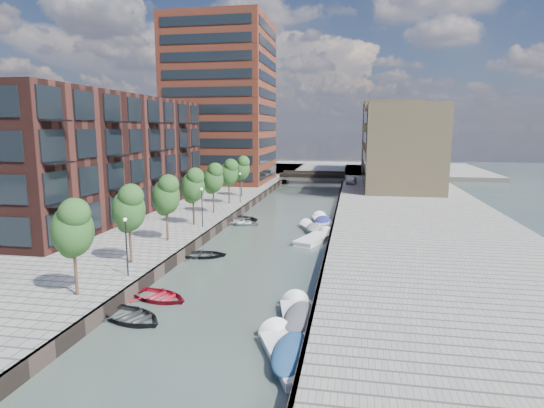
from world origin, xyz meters
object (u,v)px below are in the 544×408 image
(sloop_1, at_px, (203,257))
(tree_0, at_px, (72,227))
(motorboat_0, at_px, (287,353))
(tree_2, at_px, (166,194))
(sloop_0, at_px, (132,320))
(sloop_2, at_px, (159,299))
(motorboat_1, at_px, (299,317))
(tree_5, at_px, (229,172))
(motorboat_3, at_px, (322,221))
(tree_6, at_px, (241,168))
(bridge, at_px, (313,177))
(motorboat_4, at_px, (312,228))
(sloop_3, at_px, (242,225))
(tree_4, at_px, (213,178))
(tree_1, at_px, (128,207))
(motorboat_2, at_px, (317,239))
(tree_3, at_px, (193,185))
(car, at_px, (352,180))
(sloop_4, at_px, (241,220))

(sloop_1, bearing_deg, tree_0, 152.79)
(tree_0, relative_size, motorboat_0, 1.01)
(tree_2, height_order, sloop_0, tree_2)
(sloop_1, height_order, motorboat_0, motorboat_0)
(sloop_2, bearing_deg, motorboat_1, -81.28)
(tree_5, distance_m, motorboat_3, 15.23)
(motorboat_3, bearing_deg, tree_6, 135.45)
(bridge, distance_m, motorboat_1, 67.39)
(sloop_2, distance_m, motorboat_4, 23.78)
(tree_6, relative_size, sloop_1, 1.40)
(sloop_0, height_order, sloop_3, sloop_3)
(tree_0, bearing_deg, tree_4, 90.00)
(motorboat_4, bearing_deg, tree_4, 165.89)
(tree_4, distance_m, motorboat_4, 13.68)
(tree_0, height_order, tree_1, same)
(tree_4, distance_m, motorboat_2, 16.04)
(sloop_3, xyz_separation_m, motorboat_4, (8.39, -1.55, 0.20))
(tree_5, height_order, sloop_3, tree_5)
(tree_6, height_order, sloop_2, tree_6)
(tree_6, height_order, motorboat_2, tree_6)
(motorboat_2, height_order, motorboat_4, motorboat_2)
(tree_2, relative_size, tree_5, 1.00)
(sloop_0, distance_m, sloop_2, 3.41)
(bridge, xyz_separation_m, tree_2, (-8.50, -54.00, 3.92))
(motorboat_1, bearing_deg, sloop_1, 129.99)
(tree_3, height_order, car, tree_3)
(bridge, bearing_deg, tree_5, -104.44)
(bridge, xyz_separation_m, motorboat_2, (4.67, -47.54, -1.28))
(tree_3, bearing_deg, motorboat_2, -2.33)
(sloop_1, bearing_deg, motorboat_1, -150.47)
(tree_2, bearing_deg, tree_3, 90.00)
(motorboat_1, bearing_deg, tree_2, 136.18)
(tree_2, distance_m, tree_6, 28.00)
(tree_4, relative_size, sloop_1, 1.40)
(motorboat_2, bearing_deg, sloop_1, -140.16)
(tree_5, bearing_deg, car, 57.23)
(tree_2, distance_m, motorboat_4, 17.22)
(motorboat_3, bearing_deg, tree_2, -130.91)
(tree_0, relative_size, motorboat_2, 0.99)
(bridge, height_order, motorboat_3, bridge)
(tree_2, xyz_separation_m, sloop_3, (3.92, 12.45, -5.31))
(tree_1, bearing_deg, tree_4, 90.00)
(tree_6, height_order, motorboat_3, tree_6)
(tree_2, bearing_deg, sloop_1, -19.45)
(motorboat_1, relative_size, motorboat_2, 0.98)
(sloop_0, bearing_deg, tree_3, 34.64)
(sloop_4, bearing_deg, tree_1, -171.20)
(tree_6, distance_m, motorboat_1, 43.70)
(tree_3, distance_m, tree_6, 21.00)
(tree_0, xyz_separation_m, tree_2, (0.00, 14.00, 0.00))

